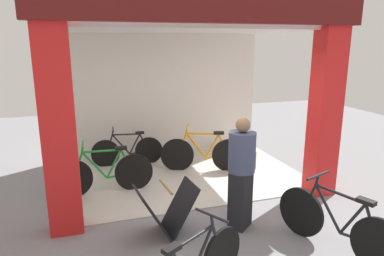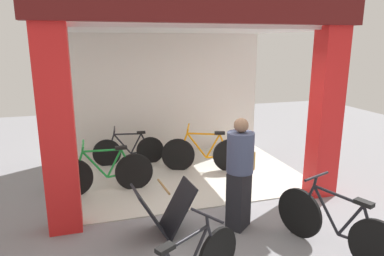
{
  "view_description": "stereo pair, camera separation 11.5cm",
  "coord_description": "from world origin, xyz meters",
  "px_view_note": "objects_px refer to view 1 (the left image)",
  "views": [
    {
      "loc": [
        -1.8,
        -4.82,
        2.6
      ],
      "look_at": [
        0.0,
        0.77,
        1.15
      ],
      "focal_mm": 32.85,
      "sensor_mm": 36.0,
      "label": 1
    },
    {
      "loc": [
        -1.69,
        -4.85,
        2.6
      ],
      "look_at": [
        0.0,
        0.77,
        1.15
      ],
      "focal_mm": 32.85,
      "sensor_mm": 36.0,
      "label": 2
    }
  ],
  "objects_px": {
    "pedestrian_1": "(242,171)",
    "bicycle_inside_2": "(203,153)",
    "bicycle_parked_1": "(337,225)",
    "sandwich_board_sign": "(166,210)",
    "bicycle_inside_1": "(104,173)",
    "bicycle_inside_0": "(128,150)"
  },
  "relations": [
    {
      "from": "bicycle_inside_0",
      "to": "bicycle_parked_1",
      "type": "relative_size",
      "value": 0.92
    },
    {
      "from": "bicycle_inside_2",
      "to": "bicycle_parked_1",
      "type": "xyz_separation_m",
      "value": [
        0.63,
        -3.22,
        -0.0
      ]
    },
    {
      "from": "bicycle_parked_1",
      "to": "pedestrian_1",
      "type": "distance_m",
      "value": 1.37
    },
    {
      "from": "bicycle_inside_1",
      "to": "pedestrian_1",
      "type": "bearing_deg",
      "value": -44.54
    },
    {
      "from": "bicycle_inside_0",
      "to": "sandwich_board_sign",
      "type": "distance_m",
      "value": 2.97
    },
    {
      "from": "bicycle_inside_1",
      "to": "pedestrian_1",
      "type": "xyz_separation_m",
      "value": [
        1.77,
        -1.74,
        0.46
      ]
    },
    {
      "from": "bicycle_inside_1",
      "to": "bicycle_parked_1",
      "type": "height_order",
      "value": "bicycle_parked_1"
    },
    {
      "from": "bicycle_inside_1",
      "to": "bicycle_parked_1",
      "type": "relative_size",
      "value": 1.04
    },
    {
      "from": "pedestrian_1",
      "to": "bicycle_inside_1",
      "type": "bearing_deg",
      "value": 135.46
    },
    {
      "from": "pedestrian_1",
      "to": "bicycle_inside_2",
      "type": "bearing_deg",
      "value": 83.97
    },
    {
      "from": "bicycle_inside_2",
      "to": "sandwich_board_sign",
      "type": "bearing_deg",
      "value": -121.26
    },
    {
      "from": "bicycle_inside_0",
      "to": "bicycle_inside_1",
      "type": "relative_size",
      "value": 0.88
    },
    {
      "from": "bicycle_parked_1",
      "to": "sandwich_board_sign",
      "type": "xyz_separation_m",
      "value": [
        -1.93,
        1.08,
        -0.02
      ]
    },
    {
      "from": "bicycle_inside_2",
      "to": "bicycle_parked_1",
      "type": "relative_size",
      "value": 1.01
    },
    {
      "from": "bicycle_parked_1",
      "to": "pedestrian_1",
      "type": "bearing_deg",
      "value": 131.84
    },
    {
      "from": "bicycle_inside_2",
      "to": "bicycle_parked_1",
      "type": "height_order",
      "value": "bicycle_inside_2"
    },
    {
      "from": "bicycle_parked_1",
      "to": "pedestrian_1",
      "type": "relative_size",
      "value": 1.02
    },
    {
      "from": "bicycle_parked_1",
      "to": "sandwich_board_sign",
      "type": "height_order",
      "value": "bicycle_parked_1"
    },
    {
      "from": "sandwich_board_sign",
      "to": "pedestrian_1",
      "type": "relative_size",
      "value": 0.53
    },
    {
      "from": "bicycle_inside_1",
      "to": "bicycle_parked_1",
      "type": "bearing_deg",
      "value": -45.78
    },
    {
      "from": "bicycle_inside_2",
      "to": "pedestrian_1",
      "type": "distance_m",
      "value": 2.32
    },
    {
      "from": "bicycle_inside_0",
      "to": "bicycle_inside_1",
      "type": "xyz_separation_m",
      "value": [
        -0.58,
        -1.34,
        0.04
      ]
    }
  ]
}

